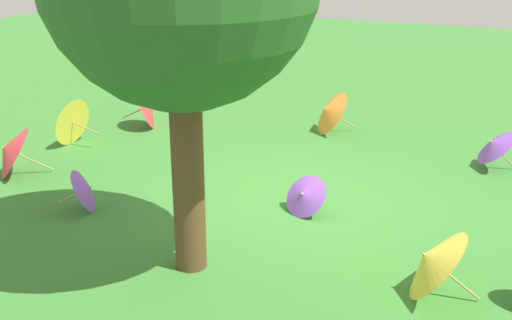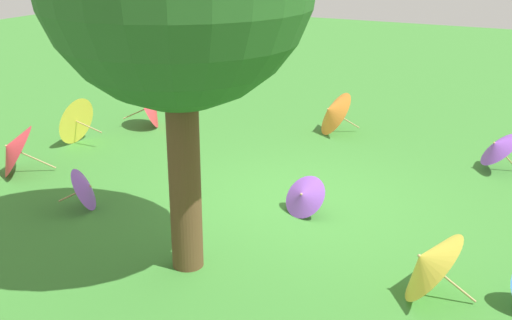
{
  "view_description": "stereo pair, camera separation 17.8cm",
  "coord_description": "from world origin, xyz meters",
  "px_view_note": "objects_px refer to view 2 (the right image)",
  "views": [
    {
      "loc": [
        -3.04,
        7.73,
        3.69
      ],
      "look_at": [
        0.62,
        0.01,
        0.6
      ],
      "focal_mm": 44.27,
      "sensor_mm": 36.0,
      "label": 1
    },
    {
      "loc": [
        -3.2,
        7.66,
        3.69
      ],
      "look_at": [
        0.62,
        0.01,
        0.6
      ],
      "focal_mm": 44.27,
      "sensor_mm": 36.0,
      "label": 2
    }
  ],
  "objects_px": {
    "parasol_red_1": "(12,149)",
    "parasol_purple_3": "(303,196)",
    "parasol_orange_0": "(332,111)",
    "parasol_yellow_2": "(426,262)",
    "parasol_red_3": "(152,106)",
    "parasol_purple_2": "(87,188)",
    "parasol_yellow_0": "(73,120)",
    "parasol_purple_0": "(497,146)"
  },
  "relations": [
    {
      "from": "parasol_yellow_2",
      "to": "parasol_red_3",
      "type": "relative_size",
      "value": 1.01
    },
    {
      "from": "parasol_yellow_2",
      "to": "parasol_purple_2",
      "type": "bearing_deg",
      "value": -2.31
    },
    {
      "from": "parasol_purple_0",
      "to": "parasol_purple_3",
      "type": "height_order",
      "value": "parasol_purple_0"
    },
    {
      "from": "parasol_orange_0",
      "to": "parasol_purple_3",
      "type": "relative_size",
      "value": 1.49
    },
    {
      "from": "parasol_purple_2",
      "to": "parasol_red_3",
      "type": "bearing_deg",
      "value": -67.71
    },
    {
      "from": "parasol_purple_0",
      "to": "parasol_red_3",
      "type": "xyz_separation_m",
      "value": [
        6.47,
        0.45,
        0.01
      ]
    },
    {
      "from": "parasol_yellow_2",
      "to": "parasol_orange_0",
      "type": "distance_m",
      "value": 5.87
    },
    {
      "from": "parasol_yellow_0",
      "to": "parasol_red_1",
      "type": "height_order",
      "value": "parasol_yellow_0"
    },
    {
      "from": "parasol_orange_0",
      "to": "parasol_red_1",
      "type": "xyz_separation_m",
      "value": [
        3.8,
        4.39,
        -0.0
      ]
    },
    {
      "from": "parasol_purple_0",
      "to": "parasol_purple_2",
      "type": "relative_size",
      "value": 1.23
    },
    {
      "from": "parasol_purple_0",
      "to": "parasol_orange_0",
      "type": "bearing_deg",
      "value": -13.17
    },
    {
      "from": "parasol_red_3",
      "to": "parasol_purple_3",
      "type": "xyz_separation_m",
      "value": [
        -4.32,
        2.53,
        -0.15
      ]
    },
    {
      "from": "parasol_purple_0",
      "to": "parasol_yellow_2",
      "type": "bearing_deg",
      "value": 87.56
    },
    {
      "from": "parasol_yellow_0",
      "to": "parasol_orange_0",
      "type": "xyz_separation_m",
      "value": [
        -4.06,
        -2.69,
        -0.01
      ]
    },
    {
      "from": "parasol_purple_0",
      "to": "parasol_purple_3",
      "type": "bearing_deg",
      "value": 54.12
    },
    {
      "from": "parasol_orange_0",
      "to": "parasol_red_3",
      "type": "xyz_separation_m",
      "value": [
        3.36,
        1.18,
        -0.01
      ]
    },
    {
      "from": "parasol_orange_0",
      "to": "parasol_red_1",
      "type": "height_order",
      "value": "parasol_orange_0"
    },
    {
      "from": "parasol_purple_0",
      "to": "parasol_purple_2",
      "type": "distance_m",
      "value": 6.47
    },
    {
      "from": "parasol_red_1",
      "to": "parasol_red_3",
      "type": "xyz_separation_m",
      "value": [
        -0.43,
        -3.2,
        -0.01
      ]
    },
    {
      "from": "parasol_yellow_0",
      "to": "parasol_red_3",
      "type": "bearing_deg",
      "value": -114.64
    },
    {
      "from": "parasol_red_1",
      "to": "parasol_purple_2",
      "type": "height_order",
      "value": "parasol_red_1"
    },
    {
      "from": "parasol_purple_2",
      "to": "parasol_yellow_0",
      "type": "bearing_deg",
      "value": -44.84
    },
    {
      "from": "parasol_red_3",
      "to": "parasol_purple_3",
      "type": "height_order",
      "value": "parasol_red_3"
    },
    {
      "from": "parasol_yellow_0",
      "to": "parasol_purple_2",
      "type": "relative_size",
      "value": 1.22
    },
    {
      "from": "parasol_orange_0",
      "to": "parasol_red_3",
      "type": "bearing_deg",
      "value": 19.36
    },
    {
      "from": "parasol_purple_3",
      "to": "parasol_purple_2",
      "type": "bearing_deg",
      "value": 23.0
    },
    {
      "from": "parasol_red_3",
      "to": "parasol_purple_2",
      "type": "height_order",
      "value": "parasol_red_3"
    },
    {
      "from": "parasol_red_1",
      "to": "parasol_purple_3",
      "type": "bearing_deg",
      "value": -171.93
    },
    {
      "from": "parasol_red_3",
      "to": "parasol_purple_3",
      "type": "bearing_deg",
      "value": 149.62
    },
    {
      "from": "parasol_purple_0",
      "to": "parasol_purple_2",
      "type": "xyz_separation_m",
      "value": [
        4.95,
        4.17,
        -0.11
      ]
    },
    {
      "from": "parasol_orange_0",
      "to": "parasol_purple_3",
      "type": "bearing_deg",
      "value": 104.4
    },
    {
      "from": "parasol_yellow_2",
      "to": "parasol_purple_2",
      "type": "relative_size",
      "value": 1.36
    },
    {
      "from": "parasol_red_1",
      "to": "parasol_purple_2",
      "type": "bearing_deg",
      "value": 165.34
    },
    {
      "from": "parasol_yellow_0",
      "to": "parasol_purple_2",
      "type": "xyz_separation_m",
      "value": [
        -2.22,
        2.2,
        -0.14
      ]
    },
    {
      "from": "parasol_orange_0",
      "to": "parasol_red_1",
      "type": "bearing_deg",
      "value": 49.13
    },
    {
      "from": "parasol_yellow_0",
      "to": "parasol_purple_0",
      "type": "relative_size",
      "value": 0.99
    },
    {
      "from": "parasol_red_1",
      "to": "parasol_yellow_0",
      "type": "bearing_deg",
      "value": -81.25
    },
    {
      "from": "parasol_yellow_0",
      "to": "parasol_orange_0",
      "type": "height_order",
      "value": "parasol_yellow_0"
    },
    {
      "from": "parasol_red_1",
      "to": "parasol_yellow_2",
      "type": "bearing_deg",
      "value": 174.02
    },
    {
      "from": "parasol_orange_0",
      "to": "parasol_yellow_0",
      "type": "bearing_deg",
      "value": 33.58
    },
    {
      "from": "parasol_yellow_0",
      "to": "parasol_purple_3",
      "type": "bearing_deg",
      "value": 168.5
    },
    {
      "from": "parasol_yellow_0",
      "to": "parasol_yellow_2",
      "type": "distance_m",
      "value": 7.38
    }
  ]
}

